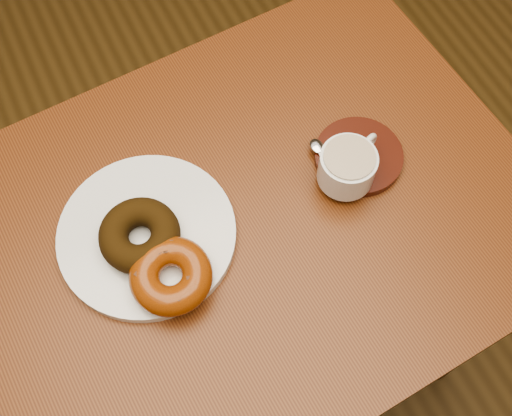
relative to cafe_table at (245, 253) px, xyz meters
name	(u,v)px	position (x,y,z in m)	size (l,w,h in m)	color
ground	(186,329)	(-0.12, 0.13, -0.68)	(6.00, 6.00, 0.00)	#503819
cafe_table	(245,253)	(0.00, 0.00, 0.00)	(0.90, 0.70, 0.81)	#613014
donut_plate	(147,235)	(-0.14, 0.04, 0.14)	(0.25, 0.25, 0.02)	silver
donut_cinnamon	(140,235)	(-0.15, 0.03, 0.17)	(0.11, 0.11, 0.04)	black
donut_caramel	(171,276)	(-0.13, -0.05, 0.17)	(0.13, 0.13, 0.04)	#833A0E
saucer	(358,156)	(0.20, 0.02, 0.14)	(0.13, 0.13, 0.01)	#371007
coffee_cup	(348,166)	(0.16, -0.01, 0.17)	(0.11, 0.08, 0.06)	silver
teaspoon	(319,151)	(0.15, 0.05, 0.15)	(0.02, 0.09, 0.01)	silver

